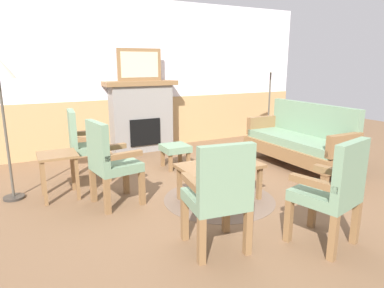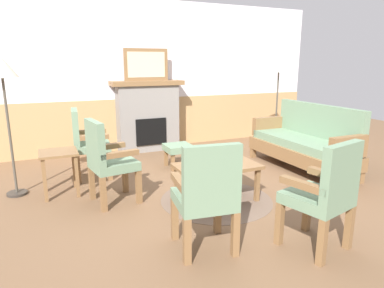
{
  "view_description": "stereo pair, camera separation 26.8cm",
  "coord_description": "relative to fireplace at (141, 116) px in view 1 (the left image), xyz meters",
  "views": [
    {
      "loc": [
        -2.01,
        -3.51,
        1.6
      ],
      "look_at": [
        0.0,
        0.35,
        0.55
      ],
      "focal_mm": 31.75,
      "sensor_mm": 36.0,
      "label": 1
    },
    {
      "loc": [
        -1.77,
        -3.63,
        1.6
      ],
      "look_at": [
        0.0,
        0.35,
        0.55
      ],
      "focal_mm": 31.75,
      "sensor_mm": 36.0,
      "label": 2
    }
  ],
  "objects": [
    {
      "name": "ground_plane",
      "position": [
        0.0,
        -2.35,
        -0.65
      ],
      "size": [
        14.0,
        14.0,
        0.0
      ],
      "primitive_type": "plane",
      "color": "brown"
    },
    {
      "name": "side_table",
      "position": [
        -1.64,
        -1.69,
        -0.22
      ],
      "size": [
        0.44,
        0.44,
        0.55
      ],
      "color": "brown",
      "rests_on": "ground_plane"
    },
    {
      "name": "framed_picture",
      "position": [
        0.0,
        0.0,
        0.91
      ],
      "size": [
        0.8,
        0.04,
        0.56
      ],
      "color": "brown",
      "rests_on": "fireplace"
    },
    {
      "name": "armchair_front_left",
      "position": [
        0.35,
        -3.98,
        -0.11
      ],
      "size": [
        0.58,
        0.58,
        0.98
      ],
      "color": "brown",
      "rests_on": "ground_plane"
    },
    {
      "name": "round_rug",
      "position": [
        0.04,
        -2.63,
        -0.65
      ],
      "size": [
        1.33,
        1.33,
        0.01
      ],
      "primitive_type": "cylinder",
      "color": "brown",
      "rests_on": "ground_plane"
    },
    {
      "name": "coffee_table",
      "position": [
        0.04,
        -2.63,
        -0.27
      ],
      "size": [
        0.96,
        0.56,
        0.44
      ],
      "color": "brown",
      "rests_on": "ground_plane"
    },
    {
      "name": "floor_lamp_by_couch",
      "position": [
        2.21,
        -0.89,
        0.8
      ],
      "size": [
        0.36,
        0.36,
        1.68
      ],
      "color": "#332D28",
      "rests_on": "ground_plane"
    },
    {
      "name": "book_on_table",
      "position": [
        -0.04,
        -2.68,
        -0.2
      ],
      "size": [
        0.24,
        0.18,
        0.03
      ],
      "primitive_type": "cube",
      "rotation": [
        0.0,
        0.0,
        -0.01
      ],
      "color": "#33663D",
      "rests_on": "coffee_table"
    },
    {
      "name": "footstool",
      "position": [
        0.11,
        -1.23,
        -0.37
      ],
      "size": [
        0.4,
        0.4,
        0.36
      ],
      "color": "brown",
      "rests_on": "ground_plane"
    },
    {
      "name": "wall_back",
      "position": [
        0.0,
        0.25,
        0.66
      ],
      "size": [
        7.2,
        0.14,
        2.7
      ],
      "color": "white",
      "rests_on": "ground_plane"
    },
    {
      "name": "fireplace",
      "position": [
        0.0,
        0.0,
        0.0
      ],
      "size": [
        1.3,
        0.44,
        1.28
      ],
      "color": "gray",
      "rests_on": "ground_plane"
    },
    {
      "name": "armchair_by_window_left",
      "position": [
        -1.24,
        -1.16,
        -0.11
      ],
      "size": [
        0.52,
        0.52,
        0.98
      ],
      "color": "brown",
      "rests_on": "ground_plane"
    },
    {
      "name": "armchair_front_center",
      "position": [
        -0.58,
        -3.6,
        -0.11
      ],
      "size": [
        0.54,
        0.54,
        0.98
      ],
      "color": "brown",
      "rests_on": "ground_plane"
    },
    {
      "name": "armchair_near_fireplace",
      "position": [
        -1.14,
        -2.19,
        -0.11
      ],
      "size": [
        0.55,
        0.55,
        0.98
      ],
      "color": "brown",
      "rests_on": "ground_plane"
    },
    {
      "name": "couch",
      "position": [
        1.85,
        -2.07,
        -0.26
      ],
      "size": [
        0.7,
        1.8,
        0.98
      ],
      "color": "brown",
      "rests_on": "ground_plane"
    }
  ]
}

